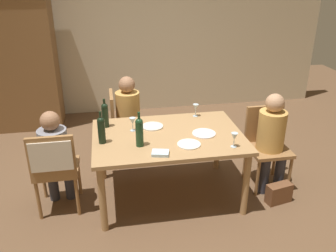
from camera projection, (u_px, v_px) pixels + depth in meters
name	position (u px, v px, depth m)	size (l,w,h in m)	color
ground_plane	(168.00, 194.00, 4.05)	(10.00, 10.00, 0.00)	brown
rear_room_partition	(139.00, 32.00, 5.96)	(6.40, 0.12, 2.70)	beige
armoire_cabinet	(18.00, 58.00, 5.36)	(1.18, 0.62, 2.18)	brown
dining_table	(168.00, 142.00, 3.78)	(1.57, 1.09, 0.75)	#A87F51
chair_far_left	(122.00, 122.00, 4.59)	(0.44, 0.44, 0.92)	olive
chair_left_end	(54.00, 163.00, 3.51)	(0.44, 0.46, 0.92)	olive
chair_right_end	(266.00, 141.00, 4.10)	(0.44, 0.44, 0.92)	olive
person_woman_host	(130.00, 113.00, 4.56)	(0.35, 0.30, 1.13)	#33333D
person_man_bearded	(55.00, 152.00, 3.63)	(0.29, 0.33, 1.09)	#33333D
person_man_guest	(272.00, 135.00, 3.95)	(0.30, 0.35, 1.13)	#33333D
wine_bottle_tall_green	(105.00, 114.00, 3.87)	(0.07, 0.07, 0.32)	black
wine_bottle_dark_red	(139.00, 131.00, 3.45)	(0.08, 0.08, 0.36)	#19381E
wine_bottle_short_olive	(101.00, 129.00, 3.51)	(0.07, 0.07, 0.33)	black
wine_glass_near_left	(133.00, 122.00, 3.79)	(0.07, 0.07, 0.15)	silver
wine_glass_centre	(234.00, 137.00, 3.45)	(0.07, 0.07, 0.15)	silver
wine_glass_near_right	(196.00, 108.00, 4.16)	(0.07, 0.07, 0.15)	silver
dinner_plate_host	(204.00, 134.00, 3.75)	(0.25, 0.25, 0.01)	white
dinner_plate_guest_left	(152.00, 126.00, 3.92)	(0.24, 0.24, 0.01)	silver
dinner_plate_guest_right	(189.00, 144.00, 3.53)	(0.23, 0.23, 0.01)	white
folded_napkin	(160.00, 153.00, 3.35)	(0.16, 0.12, 0.03)	#ADC6D6
handbag	(279.00, 193.00, 3.88)	(0.28, 0.12, 0.22)	brown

